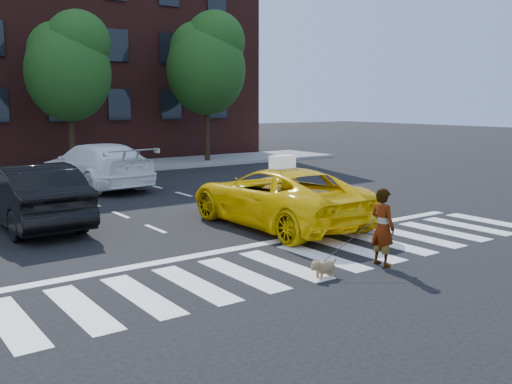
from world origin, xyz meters
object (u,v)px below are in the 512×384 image
(tree_right, at_px, (207,60))
(taxi, at_px, (277,197))
(black_sedan, at_px, (31,195))
(tree_mid, at_px, (69,62))
(dog, at_px, (323,267))
(woman, at_px, (383,227))
(white_suv, at_px, (96,166))

(tree_right, xyz_separation_m, taxi, (-6.38, -14.02, -4.51))
(taxi, bearing_deg, black_sedan, -34.28)
(tree_mid, distance_m, tree_right, 7.01)
(tree_mid, height_order, dog, tree_mid)
(black_sedan, bearing_deg, tree_right, -138.89)
(dog, bearing_deg, black_sedan, 112.13)
(tree_mid, bearing_deg, black_sedan, -113.45)
(tree_right, height_order, taxi, tree_right)
(woman, height_order, dog, woman)
(tree_right, bearing_deg, black_sedan, -137.75)
(taxi, relative_size, white_suv, 0.95)
(black_sedan, height_order, white_suv, white_suv)
(tree_right, relative_size, woman, 5.07)
(tree_mid, relative_size, taxi, 1.32)
(taxi, relative_size, black_sedan, 1.10)
(white_suv, bearing_deg, taxi, 92.48)
(dog, bearing_deg, taxi, 62.40)
(white_suv, relative_size, woman, 3.76)
(woman, bearing_deg, taxi, -7.01)
(taxi, height_order, black_sedan, black_sedan)
(tree_right, height_order, dog, tree_right)
(tree_right, distance_m, taxi, 16.05)
(tree_right, distance_m, black_sedan, 16.23)
(tree_mid, relative_size, dog, 11.72)
(tree_right, relative_size, taxi, 1.43)
(tree_mid, height_order, white_suv, tree_mid)
(taxi, distance_m, woman, 4.12)
(tree_right, xyz_separation_m, black_sedan, (-11.55, -10.49, -4.46))
(taxi, xyz_separation_m, dog, (-2.07, -4.00, -0.55))
(black_sedan, bearing_deg, dog, 111.22)
(tree_mid, xyz_separation_m, taxi, (0.62, -14.02, -4.10))
(woman, bearing_deg, dog, 88.57)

